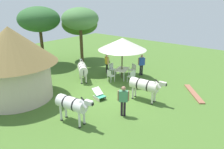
% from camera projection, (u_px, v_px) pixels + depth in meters
% --- Properties ---
extents(ground_plane, '(36.00, 36.00, 0.00)m').
position_uv_depth(ground_plane, '(106.00, 95.00, 13.44)').
color(ground_plane, '#486E2B').
extents(thatched_hut, '(5.15, 5.15, 4.38)m').
position_uv_depth(thatched_hut, '(13.00, 60.00, 12.16)').
color(thatched_hut, beige).
rests_on(thatched_hut, ground_plane).
extents(shade_umbrella, '(3.59, 3.59, 3.11)m').
position_uv_depth(shade_umbrella, '(122.00, 44.00, 15.31)').
color(shade_umbrella, '#4C432F').
rests_on(shade_umbrella, ground_plane).
extents(patio_dining_table, '(1.45, 1.18, 0.74)m').
position_uv_depth(patio_dining_table, '(122.00, 70.00, 16.01)').
color(patio_dining_table, silver).
rests_on(patio_dining_table, ground_plane).
extents(patio_chair_east_end, '(0.50, 0.51, 0.90)m').
position_uv_depth(patio_chair_east_end, '(110.00, 75.00, 15.35)').
color(patio_chair_east_end, white).
rests_on(patio_chair_east_end, ground_plane).
extents(patio_chair_near_lawn, '(0.53, 0.52, 0.90)m').
position_uv_depth(patio_chair_near_lawn, '(132.00, 76.00, 15.16)').
color(patio_chair_near_lawn, white).
rests_on(patio_chair_near_lawn, ground_plane).
extents(patio_chair_west_end, '(0.51, 0.52, 0.90)m').
position_uv_depth(patio_chair_west_end, '(133.00, 69.00, 16.72)').
color(patio_chair_west_end, silver).
rests_on(patio_chair_west_end, ground_plane).
extents(patio_chair_near_hut, '(0.50, 0.49, 0.90)m').
position_uv_depth(patio_chair_near_hut, '(112.00, 68.00, 16.87)').
color(patio_chair_near_hut, silver).
rests_on(patio_chair_near_hut, ground_plane).
extents(guest_beside_umbrella, '(0.38, 0.52, 1.61)m').
position_uv_depth(guest_beside_umbrella, '(107.00, 62.00, 16.98)').
color(guest_beside_umbrella, black).
rests_on(guest_beside_umbrella, ground_plane).
extents(guest_behind_table, '(0.51, 0.44, 1.69)m').
position_uv_depth(guest_behind_table, '(142.00, 63.00, 16.52)').
color(guest_behind_table, black).
rests_on(guest_behind_table, ground_plane).
extents(standing_watcher, '(0.43, 0.51, 1.68)m').
position_uv_depth(standing_watcher, '(123.00, 98.00, 10.70)').
color(standing_watcher, black).
rests_on(standing_watcher, ground_plane).
extents(striped_lounge_chair, '(0.68, 0.89, 0.64)m').
position_uv_depth(striped_lounge_chair, '(99.00, 95.00, 12.81)').
color(striped_lounge_chair, '#32946F').
rests_on(striped_lounge_chair, ground_plane).
extents(zebra_nearest_camera, '(1.49, 1.78, 1.46)m').
position_uv_depth(zebra_nearest_camera, '(83.00, 69.00, 15.47)').
color(zebra_nearest_camera, silver).
rests_on(zebra_nearest_camera, ground_plane).
extents(zebra_by_umbrella, '(0.79, 2.37, 1.53)m').
position_uv_depth(zebra_by_umbrella, '(145.00, 85.00, 12.35)').
color(zebra_by_umbrella, silver).
rests_on(zebra_by_umbrella, ground_plane).
extents(zebra_toward_hut, '(0.83, 2.26, 1.57)m').
position_uv_depth(zebra_toward_hut, '(72.00, 104.00, 10.08)').
color(zebra_toward_hut, silver).
rests_on(zebra_toward_hut, ground_plane).
extents(acacia_tree_far_lawn, '(3.61, 3.61, 5.20)m').
position_uv_depth(acacia_tree_far_lawn, '(39.00, 19.00, 18.15)').
color(acacia_tree_far_lawn, '#45341C').
rests_on(acacia_tree_far_lawn, ground_plane).
extents(acacia_tree_right_background, '(3.39, 3.39, 4.52)m').
position_uv_depth(acacia_tree_right_background, '(80.00, 24.00, 19.92)').
color(acacia_tree_right_background, '#4D331F').
rests_on(acacia_tree_right_background, ground_plane).
extents(acacia_tree_behind_hut, '(3.00, 3.00, 5.17)m').
position_uv_depth(acacia_tree_behind_hut, '(80.00, 19.00, 16.91)').
color(acacia_tree_behind_hut, '#42341C').
rests_on(acacia_tree_behind_hut, ground_plane).
extents(brick_patio_kerb, '(2.42, 2.02, 0.08)m').
position_uv_depth(brick_patio_kerb, '(194.00, 93.00, 13.53)').
color(brick_patio_kerb, '#995E44').
rests_on(brick_patio_kerb, ground_plane).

